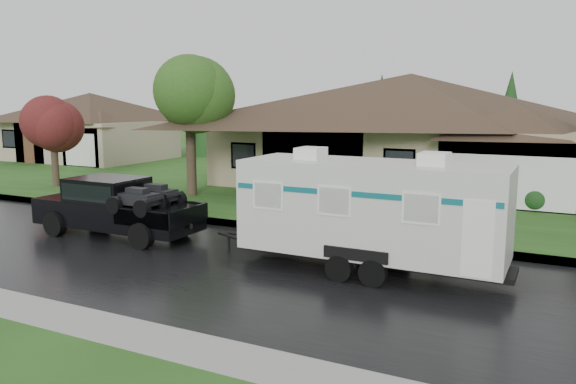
# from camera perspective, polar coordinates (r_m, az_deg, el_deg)

# --- Properties ---
(ground) EXTENTS (140.00, 140.00, 0.00)m
(ground) POSITION_cam_1_polar(r_m,az_deg,el_deg) (17.70, -6.19, -5.24)
(ground) COLOR #254A17
(ground) RESTS_ON ground
(road) EXTENTS (140.00, 8.00, 0.01)m
(road) POSITION_cam_1_polar(r_m,az_deg,el_deg) (16.12, -10.06, -6.78)
(road) COLOR black
(road) RESTS_ON ground
(curb) EXTENTS (140.00, 0.50, 0.15)m
(curb) POSITION_cam_1_polar(r_m,az_deg,el_deg) (19.55, -2.61, -3.57)
(curb) COLOR gray
(curb) RESTS_ON ground
(lawn) EXTENTS (140.00, 26.00, 0.15)m
(lawn) POSITION_cam_1_polar(r_m,az_deg,el_deg) (31.12, 8.93, 1.16)
(lawn) COLOR #254A17
(lawn) RESTS_ON ground
(house_main) EXTENTS (19.44, 10.80, 6.90)m
(house_main) POSITION_cam_1_polar(r_m,az_deg,el_deg) (29.08, 12.74, 7.44)
(house_main) COLOR #9B8E69
(house_main) RESTS_ON lawn
(house_far) EXTENTS (10.80, 8.64, 5.80)m
(house_far) POSITION_cam_1_polar(r_m,az_deg,el_deg) (43.41, -19.31, 6.88)
(house_far) COLOR tan
(house_far) RESTS_ON lawn
(tree_left_green) EXTENTS (4.03, 4.03, 6.67)m
(tree_left_green) POSITION_cam_1_polar(r_m,az_deg,el_deg) (25.71, -9.99, 9.94)
(tree_left_green) COLOR #382B1E
(tree_left_green) RESTS_ON lawn
(tree_red) EXTENTS (2.71, 2.71, 4.49)m
(tree_red) POSITION_cam_1_polar(r_m,az_deg,el_deg) (30.32, -22.82, 6.37)
(tree_red) COLOR #382B1E
(tree_red) RESTS_ON lawn
(shrub_row) EXTENTS (13.60, 1.00, 1.00)m
(shrub_row) POSITION_cam_1_polar(r_m,az_deg,el_deg) (25.07, 9.33, 0.51)
(shrub_row) COLOR #143814
(shrub_row) RESTS_ON lawn
(pickup_truck) EXTENTS (5.77, 2.19, 1.92)m
(pickup_truck) POSITION_cam_1_polar(r_m,az_deg,el_deg) (19.29, -17.23, -1.27)
(pickup_truck) COLOR black
(pickup_truck) RESTS_ON ground
(travel_trailer) EXTENTS (7.11, 2.50, 3.19)m
(travel_trailer) POSITION_cam_1_polar(r_m,az_deg,el_deg) (14.58, 8.50, -1.62)
(travel_trailer) COLOR silver
(travel_trailer) RESTS_ON ground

